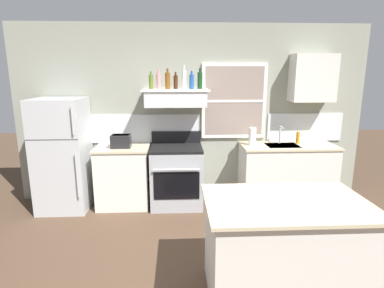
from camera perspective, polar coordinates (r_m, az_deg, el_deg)
ground_plane at (r=3.32m, az=2.07°, el=-23.74°), size 16.00×16.00×0.00m
back_wall at (r=4.93m, az=0.34°, el=5.53°), size 5.40×0.11×2.70m
refrigerator at (r=4.93m, az=-22.41°, el=-1.82°), size 0.70×0.72×1.63m
counter_left_of_stove at (r=4.87m, az=-12.31°, el=-5.70°), size 0.79×0.63×0.91m
toaster at (r=4.69m, az=-12.77°, el=0.55°), size 0.30×0.20×0.19m
stove_range at (r=4.77m, az=-2.81°, el=-5.71°), size 0.76×0.69×1.09m
range_hood_shelf at (r=4.63m, az=-2.98°, el=8.40°), size 0.96×0.52×0.24m
bottle_olive_oil_square at (r=4.63m, az=-7.45°, el=11.13°), size 0.06×0.06×0.25m
bottle_rose_pink at (r=4.68m, az=-6.04°, el=11.28°), size 0.07×0.07×0.27m
bottle_amber_wine at (r=4.59m, az=-4.44°, el=11.40°), size 0.07×0.07×0.29m
bottle_brown_stout at (r=4.66m, az=-2.98°, el=11.18°), size 0.06×0.06×0.24m
bottle_clear_tall at (r=4.61m, az=-1.44°, el=11.66°), size 0.06×0.06×0.33m
bottle_blue_liqueur at (r=4.58m, az=-0.07°, el=11.25°), size 0.07×0.07×0.26m
bottle_dark_green_wine at (r=4.67m, az=1.45°, el=11.48°), size 0.07×0.07×0.30m
counter_right_with_sink at (r=5.10m, az=16.75°, el=-5.12°), size 1.43×0.63×0.91m
sink_faucet at (r=5.00m, az=15.77°, el=2.03°), size 0.03×0.17×0.28m
paper_towel_roll at (r=4.79m, az=10.87°, el=1.34°), size 0.11×0.11×0.27m
dish_soap_bottle at (r=5.12m, az=18.68°, el=1.10°), size 0.06×0.06×0.18m
kitchen_island at (r=3.04m, az=16.26°, el=-17.77°), size 1.40×0.90×0.91m
upper_cabinet_right at (r=5.12m, az=21.04°, el=11.10°), size 0.64×0.32×0.70m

